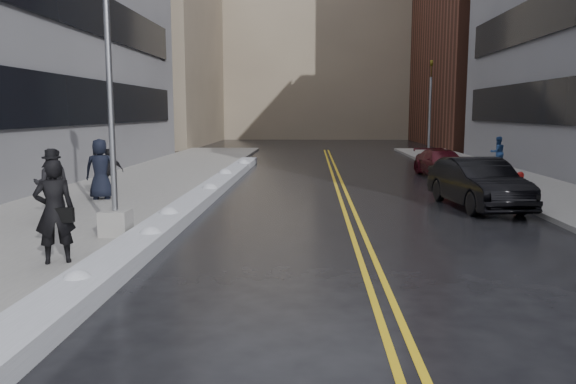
# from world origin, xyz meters

# --- Properties ---
(ground) EXTENTS (160.00, 160.00, 0.00)m
(ground) POSITION_xyz_m (0.00, 0.00, 0.00)
(ground) COLOR black
(ground) RESTS_ON ground
(sidewalk_west) EXTENTS (5.50, 50.00, 0.15)m
(sidewalk_west) POSITION_xyz_m (-5.75, 10.00, 0.07)
(sidewalk_west) COLOR gray
(sidewalk_west) RESTS_ON ground
(sidewalk_east) EXTENTS (4.00, 50.00, 0.15)m
(sidewalk_east) POSITION_xyz_m (10.00, 10.00, 0.07)
(sidewalk_east) COLOR gray
(sidewalk_east) RESTS_ON ground
(lane_line_left) EXTENTS (0.12, 50.00, 0.01)m
(lane_line_left) POSITION_xyz_m (2.35, 10.00, 0.00)
(lane_line_left) COLOR gold
(lane_line_left) RESTS_ON ground
(lane_line_right) EXTENTS (0.12, 50.00, 0.01)m
(lane_line_right) POSITION_xyz_m (2.65, 10.00, 0.00)
(lane_line_right) COLOR gold
(lane_line_right) RESTS_ON ground
(snow_ridge) EXTENTS (0.90, 30.00, 0.34)m
(snow_ridge) POSITION_xyz_m (-2.45, 8.00, 0.17)
(snow_ridge) COLOR silver
(snow_ridge) RESTS_ON ground
(building_west_far) EXTENTS (14.00, 22.00, 18.00)m
(building_west_far) POSITION_xyz_m (-15.50, 44.00, 9.00)
(building_west_far) COLOR gray
(building_west_far) RESTS_ON ground
(building_far) EXTENTS (36.00, 16.00, 22.00)m
(building_far) POSITION_xyz_m (2.00, 60.00, 11.00)
(building_far) COLOR gray
(building_far) RESTS_ON ground
(lamppost) EXTENTS (0.65, 0.65, 7.62)m
(lamppost) POSITION_xyz_m (-3.30, 2.00, 2.53)
(lamppost) COLOR gray
(lamppost) RESTS_ON sidewalk_west
(fire_hydrant) EXTENTS (0.26, 0.26, 0.73)m
(fire_hydrant) POSITION_xyz_m (9.00, 10.00, 0.55)
(fire_hydrant) COLOR maroon
(fire_hydrant) RESTS_ON sidewalk_east
(traffic_signal) EXTENTS (0.16, 0.20, 6.00)m
(traffic_signal) POSITION_xyz_m (8.50, 24.00, 3.40)
(traffic_signal) COLOR gray
(traffic_signal) RESTS_ON sidewalk_east
(pedestrian_fedora) EXTENTS (0.88, 0.75, 2.03)m
(pedestrian_fedora) POSITION_xyz_m (-3.60, -0.46, 1.17)
(pedestrian_fedora) COLOR black
(pedestrian_fedora) RESTS_ON sidewalk_west
(pedestrian_b) EXTENTS (1.12, 0.99, 1.93)m
(pedestrian_b) POSITION_xyz_m (-5.72, 3.96, 1.11)
(pedestrian_b) COLOR black
(pedestrian_b) RESTS_ON sidewalk_west
(pedestrian_c) EXTENTS (1.10, 0.83, 2.03)m
(pedestrian_c) POSITION_xyz_m (-5.72, 7.51, 1.16)
(pedestrian_c) COLOR black
(pedestrian_c) RESTS_ON sidewalk_west
(pedestrian_d) EXTENTS (1.00, 0.57, 1.60)m
(pedestrian_d) POSITION_xyz_m (-5.93, 8.93, 0.95)
(pedestrian_d) COLOR black
(pedestrian_d) RESTS_ON sidewalk_west
(pedestrian_east) EXTENTS (0.89, 0.74, 1.64)m
(pedestrian_east) POSITION_xyz_m (10.99, 18.75, 0.97)
(pedestrian_east) COLOR navy
(pedestrian_east) RESTS_ON sidewalk_east
(car_black) EXTENTS (2.33, 5.01, 1.59)m
(car_black) POSITION_xyz_m (6.65, 7.18, 0.79)
(car_black) COLOR black
(car_black) RESTS_ON ground
(car_maroon) EXTENTS (2.27, 4.59, 1.28)m
(car_maroon) POSITION_xyz_m (7.50, 15.92, 0.64)
(car_maroon) COLOR #470B13
(car_maroon) RESTS_ON ground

